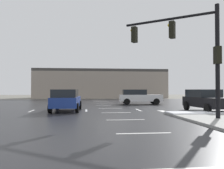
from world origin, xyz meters
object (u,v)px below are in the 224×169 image
at_px(sedan_black, 207,100).
at_px(sedan_white, 139,96).
at_px(traffic_signal_mast, 188,44).
at_px(sedan_blue, 66,100).

distance_m(sedan_black, sedan_white, 9.59).
height_order(traffic_signal_mast, sedan_white, traffic_signal_mast).
height_order(sedan_black, sedan_blue, same).
xyz_separation_m(sedan_white, sedan_blue, (-7.10, -7.82, 0.00)).
xyz_separation_m(traffic_signal_mast, sedan_blue, (-6.91, 5.46, -3.19)).
xyz_separation_m(traffic_signal_mast, sedan_black, (3.15, 4.15, -3.19)).
distance_m(sedan_black, sedan_blue, 10.14).
bearing_deg(traffic_signal_mast, sedan_white, -53.14).
xyz_separation_m(sedan_black, sedan_white, (-2.95, 9.12, 0.00)).
bearing_deg(sedan_black, traffic_signal_mast, -39.43).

